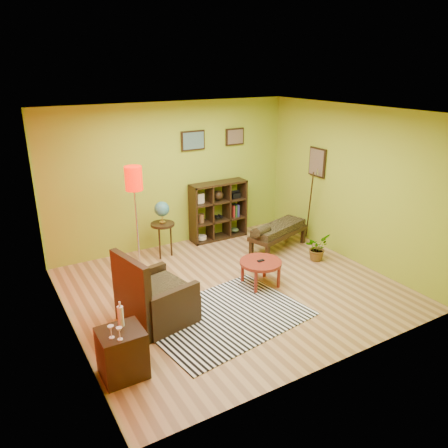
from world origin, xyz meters
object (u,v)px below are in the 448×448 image
side_cabinet (122,353)px  armchair (154,301)px  potted_plant (317,250)px  coffee_table (261,264)px  floor_lamp (134,189)px  bench (277,230)px  globe_table (162,215)px  cube_shelf (219,211)px

side_cabinet → armchair: bearing=49.9°
armchair → side_cabinet: (-0.74, -0.88, -0.02)m
potted_plant → coffee_table: bearing=-169.3°
floor_lamp → bench: bearing=-6.2°
globe_table → cube_shelf: cube_shelf is taller
coffee_table → globe_table: size_ratio=0.64×
side_cabinet → bench: side_cabinet is taller
side_cabinet → floor_lamp: 2.88m
coffee_table → side_cabinet: bearing=-158.8°
side_cabinet → cube_shelf: size_ratio=0.76×
side_cabinet → bench: (3.79, 2.07, 0.10)m
side_cabinet → cube_shelf: 4.46m
side_cabinet → potted_plant: (4.13, 1.31, -0.11)m
side_cabinet → cube_shelf: bearing=45.6°
floor_lamp → bench: floor_lamp is taller
armchair → globe_table: size_ratio=1.00×
globe_table → potted_plant: globe_table is taller
coffee_table → armchair: (-1.92, -0.15, -0.04)m
side_cabinet → globe_table: size_ratio=0.84×
bench → potted_plant: bench is taller
coffee_table → globe_table: globe_table is taller
bench → globe_table: bearing=157.9°
side_cabinet → cube_shelf: (3.11, 3.18, 0.30)m
coffee_table → floor_lamp: (-1.59, 1.33, 1.19)m
side_cabinet → globe_table: bearing=58.9°
coffee_table → floor_lamp: floor_lamp is taller
coffee_table → armchair: size_ratio=0.63×
armchair → bench: (3.04, 1.18, 0.07)m
cube_shelf → potted_plant: size_ratio=2.46×
armchair → potted_plant: bearing=7.1°
coffee_table → side_cabinet: side_cabinet is taller
coffee_table → side_cabinet: size_ratio=0.75×
armchair → cube_shelf: 3.31m
side_cabinet → floor_lamp: (1.07, 2.36, 1.25)m
side_cabinet → floor_lamp: bearing=65.5°
globe_table → cube_shelf: size_ratio=0.90×
coffee_table → cube_shelf: (0.45, 2.15, 0.24)m
side_cabinet → potted_plant: bearing=17.6°
globe_table → bench: (2.04, -0.83, -0.42)m
floor_lamp → potted_plant: size_ratio=3.92×
bench → potted_plant: size_ratio=2.93×
globe_table → bench: globe_table is taller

